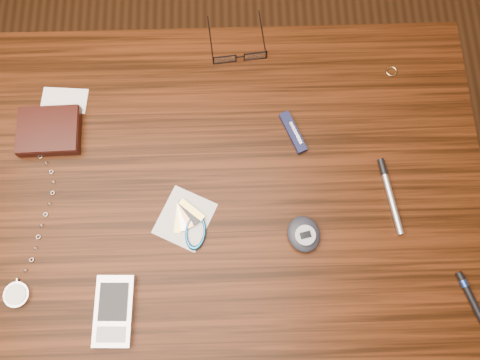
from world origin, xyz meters
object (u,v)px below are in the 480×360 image
Objects in this scene: desk at (225,201)px; wallet_and_card at (49,130)px; eyeglasses at (240,55)px; notepad_keys at (190,224)px; pocket_knife at (293,132)px; pedometer at (304,234)px; pda_phone at (114,311)px; pocket_watch at (18,289)px; silver_pen at (389,190)px.

wallet_and_card reaches higher than desk.
desk is at bearing -20.01° from wallet_and_card.
notepad_keys is (-0.10, -0.35, -0.01)m from eyeglasses.
pocket_knife is at bearing -1.76° from wallet_and_card.
pda_phone is at bearing -159.81° from pedometer.
pocket_watch and silver_pen have the same top height.
desk is 12.65× the size of pedometer.
pedometer is 0.61× the size of notepad_keys.
eyeglasses is 0.55m from pda_phone.
pocket_watch is 0.32m from notepad_keys.
eyeglasses is at bearing 106.07° from pedometer.
wallet_and_card is at bearing 178.24° from pocket_knife.
desk is 0.31m from pda_phone.
desk is 0.33m from silver_pen.
pocket_watch is 3.51× the size of pocket_knife.
wallet_and_card is 0.30m from pocket_watch.
notepad_keys is (-0.21, 0.03, -0.01)m from pedometer.
pocket_watch is 0.52m from pedometer.
pedometer is 0.21m from notepad_keys.
pda_phone reaches higher than pocket_knife.
pda_phone reaches higher than pocket_watch.
pocket_knife is at bearing -59.49° from eyeglasses.
eyeglasses is 0.40m from silver_pen.
pocket_watch is at bearing -131.73° from eyeglasses.
pedometer is (0.34, 0.12, 0.00)m from pda_phone.
pocket_watch is at bearing -170.85° from pedometer.
wallet_and_card is at bearing 159.99° from desk.
silver_pen is at bearing -2.56° from desk.
silver_pen is (0.68, 0.16, -0.00)m from pocket_watch.
notepad_keys is 1.45× the size of pocket_knife.
desk is 6.66× the size of wallet_and_card.
silver_pen is (0.37, 0.06, 0.00)m from notepad_keys.
eyeglasses reaches higher than pda_phone.
pocket_knife is at bearing 29.36° from pocket_watch.
silver_pen is (0.17, 0.08, -0.01)m from pedometer.
pda_phone is at bearing -131.43° from notepad_keys.
silver_pen is at bearing 8.43° from notepad_keys.
wallet_and_card is (-0.33, 0.12, 0.11)m from desk.
notepad_keys is at bearing -131.60° from desk.
pocket_watch is at bearing -96.07° from wallet_and_card.
wallet_and_card is at bearing 83.93° from pocket_watch.
pedometer reaches higher than pda_phone.
wallet_and_card is at bearing 144.99° from notepad_keys.
pedometer is at bearing 20.19° from pda_phone.
desk is at bearing -142.35° from pocket_knife.
notepad_keys is (0.30, 0.11, -0.00)m from pocket_watch.
desk is 0.30m from eyeglasses.
pedometer reaches higher than desk.
eyeglasses is 0.39m from pedometer.
desk is 3.20× the size of pocket_watch.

